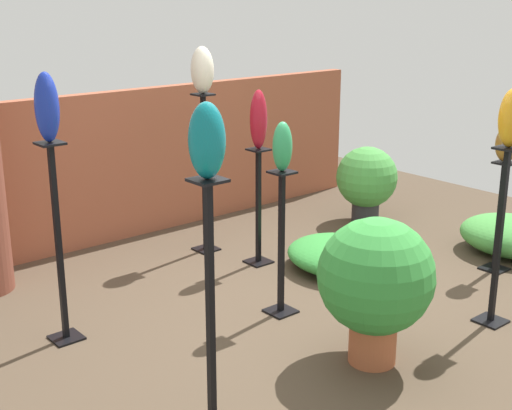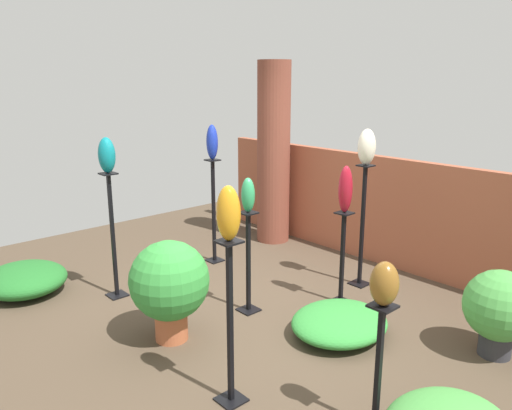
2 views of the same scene
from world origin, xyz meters
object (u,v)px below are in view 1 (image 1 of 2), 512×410
art_vase_ruby (259,119)px  potted_plant_mid_left (376,280)px  pedestal_amber (498,245)px  potted_plant_front_right (367,179)px  pedestal_ruby (258,212)px  pedestal_teal (211,320)px  pedestal_bronze (499,222)px  art_vase_cobalt (47,107)px  art_vase_jade (282,147)px  pedestal_cobalt (59,252)px  art_vase_amber (512,118)px  art_vase_ivory (202,70)px  pedestal_jade (281,250)px  pedestal_ivory (205,180)px  art_vase_bronze (507,144)px  art_vase_teal (207,141)px

art_vase_ruby → potted_plant_mid_left: bearing=-107.6°
pedestal_amber → potted_plant_front_right: 2.38m
pedestal_ruby → pedestal_teal: pedestal_teal is taller
art_vase_ruby → pedestal_bronze: bearing=-44.9°
art_vase_cobalt → art_vase_jade: bearing=-24.3°
pedestal_ruby → pedestal_cobalt: size_ratio=0.74×
art_vase_amber → art_vase_ruby: size_ratio=0.80×
art_vase_ruby → art_vase_ivory: bearing=106.0°
pedestal_jade → art_vase_amber: 1.80m
pedestal_cobalt → pedestal_teal: (0.14, -1.48, 0.02)m
pedestal_ruby → art_vase_ruby: bearing=-116.6°
pedestal_ruby → art_vase_amber: art_vase_amber is taller
pedestal_ivory → art_vase_bronze: size_ratio=4.77×
pedestal_jade → art_vase_bronze: size_ratio=3.58×
pedestal_amber → art_vase_cobalt: art_vase_cobalt is taller
pedestal_ivory → art_vase_jade: size_ratio=4.10×
pedestal_jade → art_vase_ivory: 1.86m
pedestal_ruby → art_vase_jade: 1.28m
potted_plant_mid_left → art_vase_jade: bearing=87.3°
art_vase_jade → art_vase_ruby: (0.52, 0.87, 0.01)m
art_vase_ivory → potted_plant_mid_left: bearing=-99.9°
pedestal_amber → art_vase_ruby: 2.13m
pedestal_ivory → art_vase_ruby: bearing=-74.0°
pedestal_teal → art_vase_jade: size_ratio=4.02×
pedestal_teal → pedestal_bronze: bearing=5.3°
art_vase_jade → potted_plant_mid_left: 1.14m
pedestal_teal → art_vase_jade: bearing=33.9°
potted_plant_front_right → art_vase_amber: bearing=-116.5°
pedestal_ruby → potted_plant_front_right: (1.57, 0.17, -0.01)m
potted_plant_front_right → art_vase_ivory: bearing=167.4°
pedestal_ruby → art_vase_cobalt: (-1.92, -0.24, 1.12)m
pedestal_amber → art_vase_jade: (-1.04, 1.09, 0.66)m
pedestal_amber → pedestal_jade: pedestal_amber is taller
art_vase_bronze → pedestal_cobalt: bearing=160.6°
pedestal_amber → art_vase_bronze: size_ratio=4.26×
art_vase_jade → art_vase_teal: 1.56m
pedestal_ruby → art_vase_jade: bearing=-121.1°
art_vase_ivory → art_vase_cobalt: bearing=-155.8°
art_vase_bronze → pedestal_jade: bearing=164.2°
pedestal_cobalt → potted_plant_mid_left: (1.35, -1.55, -0.07)m
pedestal_ruby → pedestal_teal: bearing=-136.1°
art_vase_amber → potted_plant_front_right: 2.58m
art_vase_ruby → art_vase_bronze: bearing=-44.9°
pedestal_ivory → pedestal_bronze: bearing=-51.2°
art_vase_bronze → pedestal_bronze: bearing=-153.4°
pedestal_cobalt → art_vase_ivory: art_vase_ivory is taller
pedestal_ruby → art_vase_bronze: size_ratio=3.39×
pedestal_cobalt → art_vase_amber: size_ratio=3.48×
pedestal_amber → art_vase_ivory: bearing=105.0°
art_vase_amber → pedestal_bronze: bearing=30.6°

